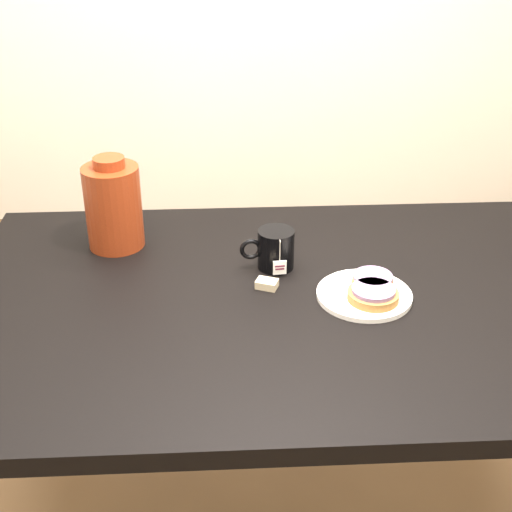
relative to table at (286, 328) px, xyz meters
name	(u,v)px	position (x,y,z in m)	size (l,w,h in m)	color
table	(286,328)	(0.00, 0.00, 0.00)	(1.40, 0.90, 0.75)	black
plate	(364,294)	(0.16, -0.01, 0.09)	(0.20, 0.20, 0.01)	white
bagel_back	(373,281)	(0.18, 0.01, 0.11)	(0.09, 0.09, 0.03)	brown
bagel_front	(373,294)	(0.18, -0.04, 0.11)	(0.15, 0.15, 0.03)	brown
mug	(275,249)	(-0.02, 0.13, 0.13)	(0.13, 0.09, 0.09)	black
teabag_pouch	(267,284)	(-0.04, 0.04, 0.09)	(0.04, 0.03, 0.02)	#C6B793
bagel_package	(113,206)	(-0.39, 0.25, 0.19)	(0.17, 0.17, 0.22)	#56190B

